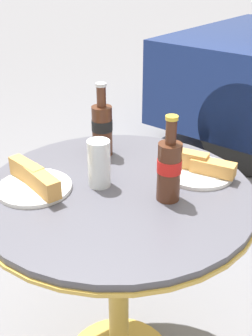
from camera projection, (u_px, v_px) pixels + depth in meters
The scene contains 6 objects.
bistro_table at pixel (118, 232), 1.27m from camera, with size 0.79×0.79×0.74m.
cola_bottle_left at pixel (102, 127), 1.36m from camera, with size 0.07×0.07×0.24m.
cola_bottle_right at pixel (169, 168), 1.11m from camera, with size 0.07×0.07×0.24m.
drinking_glass at pixel (99, 165), 1.19m from camera, with size 0.07×0.07×0.14m.
lunch_plate_near at pixel (198, 168), 1.27m from camera, with size 0.23×0.22×0.07m.
lunch_plate_far at pixel (35, 182), 1.18m from camera, with size 0.22×0.21×0.07m.
Camera 1 is at (0.67, -0.79, 1.35)m, focal length 45.00 mm.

